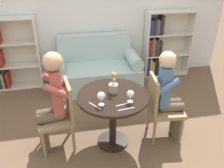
{
  "coord_description": "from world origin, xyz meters",
  "views": [
    {
      "loc": [
        -0.46,
        -2.35,
        2.22
      ],
      "look_at": [
        0.0,
        0.05,
        0.86
      ],
      "focal_mm": 38.0,
      "sensor_mm": 36.0,
      "label": 1
    }
  ],
  "objects_px": {
    "bookshelf_right": "(161,45)",
    "person_right": "(169,94)",
    "couch": "(97,70)",
    "wine_glass_right": "(130,94)",
    "wine_glass_left": "(101,96)",
    "chair_left": "(60,113)",
    "chair_right": "(161,105)",
    "bookshelf_left": "(6,55)",
    "person_left": "(51,100)",
    "flower_vase": "(113,86)"
  },
  "relations": [
    {
      "from": "bookshelf_right",
      "to": "person_right",
      "type": "distance_m",
      "value": 1.94
    },
    {
      "from": "couch",
      "to": "person_right",
      "type": "xyz_separation_m",
      "value": [
        0.72,
        -1.58,
        0.35
      ]
    },
    {
      "from": "person_right",
      "to": "wine_glass_right",
      "type": "height_order",
      "value": "person_right"
    },
    {
      "from": "couch",
      "to": "wine_glass_right",
      "type": "xyz_separation_m",
      "value": [
        0.16,
        -1.76,
        0.53
      ]
    },
    {
      "from": "couch",
      "to": "wine_glass_left",
      "type": "height_order",
      "value": "couch"
    },
    {
      "from": "bookshelf_right",
      "to": "person_right",
      "type": "bearing_deg",
      "value": -108.02
    },
    {
      "from": "chair_left",
      "to": "person_right",
      "type": "xyz_separation_m",
      "value": [
        1.36,
        -0.09,
        0.16
      ]
    },
    {
      "from": "person_right",
      "to": "chair_right",
      "type": "bearing_deg",
      "value": 86.24
    },
    {
      "from": "bookshelf_left",
      "to": "chair_left",
      "type": "height_order",
      "value": "bookshelf_left"
    },
    {
      "from": "bookshelf_left",
      "to": "wine_glass_right",
      "type": "height_order",
      "value": "bookshelf_left"
    },
    {
      "from": "chair_right",
      "to": "person_left",
      "type": "bearing_deg",
      "value": 93.42
    },
    {
      "from": "bookshelf_right",
      "to": "bookshelf_left",
      "type": "bearing_deg",
      "value": 179.99
    },
    {
      "from": "person_left",
      "to": "person_right",
      "type": "xyz_separation_m",
      "value": [
        1.44,
        -0.07,
        -0.05
      ]
    },
    {
      "from": "couch",
      "to": "flower_vase",
      "type": "relative_size",
      "value": 6.01
    },
    {
      "from": "couch",
      "to": "wine_glass_left",
      "type": "xyz_separation_m",
      "value": [
        -0.16,
        -1.76,
        0.54
      ]
    },
    {
      "from": "person_left",
      "to": "chair_right",
      "type": "bearing_deg",
      "value": 79.86
    },
    {
      "from": "couch",
      "to": "bookshelf_left",
      "type": "bearing_deg",
      "value": 170.31
    },
    {
      "from": "chair_right",
      "to": "wine_glass_left",
      "type": "relative_size",
      "value": 5.57
    },
    {
      "from": "person_right",
      "to": "wine_glass_left",
      "type": "relative_size",
      "value": 7.66
    },
    {
      "from": "chair_right",
      "to": "wine_glass_left",
      "type": "distance_m",
      "value": 0.9
    },
    {
      "from": "couch",
      "to": "chair_right",
      "type": "xyz_separation_m",
      "value": [
        0.64,
        -1.56,
        0.18
      ]
    },
    {
      "from": "person_left",
      "to": "person_right",
      "type": "relative_size",
      "value": 1.05
    },
    {
      "from": "bookshelf_left",
      "to": "chair_left",
      "type": "bearing_deg",
      "value": -61.98
    },
    {
      "from": "couch",
      "to": "chair_left",
      "type": "distance_m",
      "value": 1.63
    },
    {
      "from": "wine_glass_left",
      "to": "couch",
      "type": "bearing_deg",
      "value": 84.68
    },
    {
      "from": "chair_left",
      "to": "bookshelf_left",
      "type": "bearing_deg",
      "value": -159.91
    },
    {
      "from": "bookshelf_right",
      "to": "wine_glass_right",
      "type": "height_order",
      "value": "bookshelf_right"
    },
    {
      "from": "chair_left",
      "to": "flower_vase",
      "type": "relative_size",
      "value": 3.47
    },
    {
      "from": "couch",
      "to": "bookshelf_left",
      "type": "height_order",
      "value": "bookshelf_left"
    },
    {
      "from": "person_left",
      "to": "wine_glass_left",
      "type": "distance_m",
      "value": 0.63
    },
    {
      "from": "chair_right",
      "to": "bookshelf_right",
      "type": "bearing_deg",
      "value": -14.99
    },
    {
      "from": "bookshelf_right",
      "to": "flower_vase",
      "type": "distance_m",
      "value": 2.22
    },
    {
      "from": "chair_left",
      "to": "flower_vase",
      "type": "xyz_separation_m",
      "value": [
        0.66,
        -0.02,
        0.32
      ]
    },
    {
      "from": "wine_glass_right",
      "to": "person_right",
      "type": "bearing_deg",
      "value": 18.44
    },
    {
      "from": "person_right",
      "to": "wine_glass_right",
      "type": "bearing_deg",
      "value": 114.06
    },
    {
      "from": "bookshelf_left",
      "to": "person_right",
      "type": "relative_size",
      "value": 1.04
    },
    {
      "from": "bookshelf_right",
      "to": "chair_right",
      "type": "bearing_deg",
      "value": -110.62
    },
    {
      "from": "bookshelf_right",
      "to": "wine_glass_left",
      "type": "distance_m",
      "value": 2.53
    },
    {
      "from": "bookshelf_right",
      "to": "wine_glass_right",
      "type": "relative_size",
      "value": 8.82
    },
    {
      "from": "couch",
      "to": "wine_glass_right",
      "type": "bearing_deg",
      "value": -84.65
    },
    {
      "from": "wine_glass_right",
      "to": "bookshelf_left",
      "type": "bearing_deg",
      "value": 130.54
    },
    {
      "from": "couch",
      "to": "chair_left",
      "type": "height_order",
      "value": "couch"
    },
    {
      "from": "chair_right",
      "to": "person_right",
      "type": "height_order",
      "value": "person_right"
    },
    {
      "from": "wine_glass_left",
      "to": "person_right",
      "type": "bearing_deg",
      "value": 11.91
    },
    {
      "from": "wine_glass_right",
      "to": "chair_left",
      "type": "bearing_deg",
      "value": 161.17
    },
    {
      "from": "bookshelf_right",
      "to": "couch",
      "type": "bearing_deg",
      "value": -168.57
    },
    {
      "from": "bookshelf_right",
      "to": "person_left",
      "type": "distance_m",
      "value": 2.71
    },
    {
      "from": "couch",
      "to": "bookshelf_left",
      "type": "distance_m",
      "value": 1.63
    },
    {
      "from": "chair_left",
      "to": "bookshelf_right",
      "type": "bearing_deg",
      "value": 123.92
    },
    {
      "from": "wine_glass_right",
      "to": "chair_right",
      "type": "bearing_deg",
      "value": 23.12
    }
  ]
}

